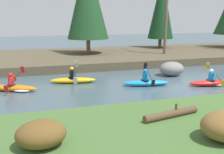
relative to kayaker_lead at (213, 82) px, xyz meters
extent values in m
plane|color=#425660|center=(-1.29, 0.55, -0.20)|extent=(90.00, 90.00, 0.00)
cube|color=brown|center=(-1.29, 11.02, 0.11)|extent=(44.00, 10.57, 0.62)
cylinder|color=brown|center=(-5.04, 11.30, 1.10)|extent=(0.36, 0.36, 1.36)
cylinder|color=brown|center=(3.43, 13.65, 0.93)|extent=(0.36, 0.36, 1.02)
cone|color=#143D1E|center=(3.43, 13.65, 4.76)|extent=(2.74, 2.74, 6.64)
cylinder|color=brown|center=(1.56, 9.02, 3.40)|extent=(0.28, 0.28, 5.96)
ellipsoid|color=brown|center=(-9.83, -6.11, 0.84)|extent=(1.27, 1.06, 0.69)
ellipsoid|color=red|center=(-0.12, 0.02, -0.03)|extent=(2.76, 1.02, 0.34)
cylinder|color=black|center=(-0.16, 0.03, 0.12)|extent=(0.55, 0.55, 0.08)
cylinder|color=#1984CC|center=(-0.16, 0.03, 0.37)|extent=(0.34, 0.34, 0.42)
sphere|color=white|center=(-0.16, 0.03, 0.69)|extent=(0.26, 0.26, 0.23)
cylinder|color=#1984CC|center=(-0.03, 0.25, 0.45)|extent=(0.12, 0.24, 0.35)
cylinder|color=#1984CC|center=(-0.10, -0.23, 0.45)|extent=(0.12, 0.24, 0.35)
cylinder|color=black|center=(0.06, -0.01, 0.49)|extent=(0.34, 1.89, 0.65)
cube|color=yellow|center=(0.21, 0.93, 0.80)|extent=(0.22, 0.19, 0.41)
cube|color=yellow|center=(-0.09, -0.95, 0.18)|extent=(0.22, 0.19, 0.41)
ellipsoid|color=white|center=(0.43, -0.07, -0.11)|extent=(1.20, 0.87, 0.18)
ellipsoid|color=#1993D6|center=(-3.77, 1.10, -0.03)|extent=(2.76, 1.09, 0.34)
cone|color=#1993D6|center=(-2.55, 0.86, -0.01)|extent=(0.38, 0.26, 0.20)
cylinder|color=black|center=(-3.82, 1.11, 0.12)|extent=(0.56, 0.56, 0.08)
cylinder|color=#1984CC|center=(-3.82, 1.11, 0.37)|extent=(0.35, 0.35, 0.42)
sphere|color=#1E89D1|center=(-3.82, 1.11, 0.69)|extent=(0.27, 0.27, 0.23)
cylinder|color=#1984CC|center=(-3.68, 1.32, 0.45)|extent=(0.13, 0.24, 0.35)
cylinder|color=#1984CC|center=(-3.77, 0.85, 0.45)|extent=(0.13, 0.24, 0.35)
cylinder|color=black|center=(-3.60, 1.06, 0.49)|extent=(0.39, 1.89, 0.65)
cube|color=black|center=(-3.42, 2.00, 0.80)|extent=(0.23, 0.19, 0.41)
cube|color=black|center=(-3.77, 0.13, 0.18)|extent=(0.23, 0.19, 0.41)
ellipsoid|color=yellow|center=(-7.72, 2.97, -0.03)|extent=(2.76, 1.09, 0.34)
cone|color=yellow|center=(-6.50, 2.75, -0.01)|extent=(0.38, 0.26, 0.20)
cylinder|color=black|center=(-7.77, 2.98, 0.12)|extent=(0.56, 0.56, 0.08)
cylinder|color=black|center=(-7.77, 2.98, 0.37)|extent=(0.35, 0.35, 0.42)
sphere|color=yellow|center=(-7.77, 2.98, 0.69)|extent=(0.27, 0.27, 0.23)
cylinder|color=black|center=(-7.63, 3.20, 0.45)|extent=(0.13, 0.24, 0.35)
cylinder|color=black|center=(-7.72, 2.73, 0.45)|extent=(0.13, 0.24, 0.35)
cylinder|color=black|center=(-7.55, 2.94, 0.49)|extent=(0.39, 1.89, 0.65)
cube|color=white|center=(-7.37, 3.88, 0.80)|extent=(0.23, 0.19, 0.41)
cube|color=white|center=(-7.72, 2.01, 0.18)|extent=(0.23, 0.19, 0.41)
ellipsoid|color=orange|center=(-11.11, 2.14, -0.03)|extent=(2.71, 1.64, 0.34)
cone|color=orange|center=(-9.98, 1.64, -0.01)|extent=(0.40, 0.32, 0.20)
cylinder|color=black|center=(-11.16, 2.16, 0.12)|extent=(0.63, 0.63, 0.08)
cylinder|color=red|center=(-11.16, 2.16, 0.37)|extent=(0.40, 0.40, 0.42)
sphere|color=red|center=(-11.16, 2.16, 0.69)|extent=(0.30, 0.30, 0.23)
cylinder|color=red|center=(-10.97, 2.34, 0.45)|extent=(0.17, 0.24, 0.35)
cylinder|color=red|center=(-11.16, 1.90, 0.45)|extent=(0.17, 0.24, 0.35)
cylinder|color=black|center=(-10.95, 2.07, 0.49)|extent=(0.81, 1.76, 0.65)
cube|color=red|center=(-10.56, 2.94, 0.80)|extent=(0.25, 0.23, 0.41)
cube|color=red|center=(-11.33, 1.20, 0.18)|extent=(0.25, 0.23, 0.41)
ellipsoid|color=white|center=(-10.61, 1.92, -0.11)|extent=(1.29, 1.09, 0.18)
ellipsoid|color=gray|center=(-0.98, 3.12, 0.28)|extent=(1.70, 1.33, 0.96)
cylinder|color=brown|center=(-5.70, -5.28, 0.61)|extent=(2.10, 0.64, 0.24)
cylinder|color=brown|center=(-5.51, -5.24, 0.83)|extent=(0.08, 0.08, 0.20)
camera|label=1|loc=(-9.87, -12.45, 3.70)|focal=42.00mm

